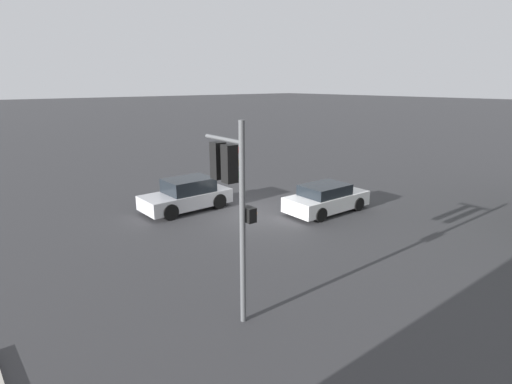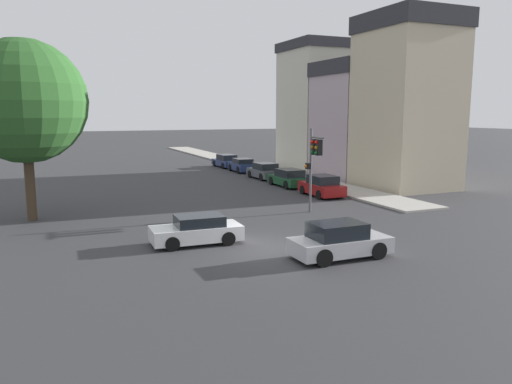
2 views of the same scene
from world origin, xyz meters
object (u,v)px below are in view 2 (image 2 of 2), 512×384
street_tree (24,102)px  parked_car_4 (226,161)px  parked_car_1 (289,178)px  traffic_signal (314,155)px  crossing_car_1 (197,230)px  parked_car_3 (242,165)px  parked_car_0 (322,186)px  crossing_car_0 (339,241)px  parked_car_2 (265,171)px

street_tree → parked_car_4: street_tree is taller
parked_car_1 → parked_car_4: (0.20, 15.41, -0.01)m
traffic_signal → crossing_car_1: traffic_signal is taller
parked_car_3 → parked_car_1: bearing=-179.6°
parked_car_1 → parked_car_4: parked_car_1 is taller
parked_car_0 → parked_car_4: 20.55m
crossing_car_0 → parked_car_0: (7.17, 13.51, 0.01)m
street_tree → crossing_car_1: bearing=-50.9°
traffic_signal → parked_car_2: 16.06m
street_tree → crossing_car_0: 18.27m
parked_car_4 → traffic_signal: bearing=170.0°
traffic_signal → parked_car_4: 26.18m
traffic_signal → parked_car_0: size_ratio=1.26×
street_tree → parked_car_3: bearing=40.9°
street_tree → parked_car_1: (18.80, 5.78, -5.78)m
street_tree → parked_car_0: 19.66m
crossing_car_0 → parked_car_3: (7.37, 29.30, -0.04)m
crossing_car_1 → parked_car_2: (12.02, 19.30, 0.05)m
crossing_car_1 → parked_car_4: (12.09, 29.68, 0.03)m
street_tree → parked_car_2: (18.92, 10.80, -5.76)m
street_tree → traffic_signal: bearing=-16.8°
parked_car_1 → parked_car_2: 5.03m
crossing_car_1 → parked_car_3: (12.08, 24.91, 0.04)m
crossing_car_1 → traffic_signal: bearing=-152.2°
parked_car_0 → parked_car_4: parked_car_0 is taller
parked_car_2 → traffic_signal: bearing=164.9°
street_tree → parked_car_2: size_ratio=2.44×
parked_car_1 → parked_car_2: (0.12, 5.03, 0.01)m
parked_car_3 → crossing_car_0: bearing=167.2°
parked_car_1 → parked_car_2: bearing=-1.8°
traffic_signal → crossing_car_0: (-3.52, -8.32, -2.74)m
crossing_car_0 → parked_car_0: parked_car_0 is taller
crossing_car_0 → parked_car_3: crossing_car_0 is taller
crossing_car_1 → parked_car_3: bearing=-113.6°
parked_car_0 → parked_car_4: size_ratio=0.88×
street_tree → parked_car_1: bearing=17.1°
parked_car_4 → street_tree: bearing=136.7°
parked_car_2 → parked_car_3: bearing=-1.8°
parked_car_1 → parked_car_3: 10.65m
parked_car_1 → parked_car_2: parked_car_2 is taller
parked_car_3 → parked_car_0: bearing=-179.4°
parked_car_4 → crossing_car_0: bearing=166.3°
parked_car_1 → parked_car_4: 15.41m
parked_car_2 → parked_car_1: bearing=177.4°
street_tree → traffic_signal: street_tree is taller
crossing_car_0 → crossing_car_1: size_ratio=1.00×
street_tree → parked_car_2: street_tree is taller
parked_car_2 → parked_car_0: bearing=178.0°
traffic_signal → parked_car_4: bearing=-95.8°
traffic_signal → parked_car_0: traffic_signal is taller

